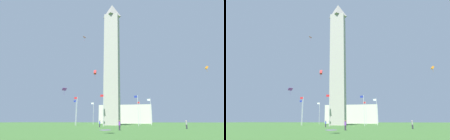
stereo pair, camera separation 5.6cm
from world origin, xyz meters
The scene contains 19 objects.
ground_plane centered at (0.00, 0.00, 0.00)m, with size 260.00×260.00×0.00m, color #3D6B2D.
obelisk_monument centered at (0.00, 0.00, 24.61)m, with size 5.42×5.42×49.23m.
flagpole_n centered at (13.86, 0.00, 4.99)m, with size 1.12×0.14×9.18m.
flagpole_ne centered at (9.82, 9.76, 4.99)m, with size 1.12×0.14×9.18m.
flagpole_e centered at (0.05, 13.81, 4.99)m, with size 1.12×0.14×9.18m.
flagpole_se centered at (-9.71, 9.76, 4.99)m, with size 1.12×0.14×9.18m.
flagpole_s centered at (-13.75, 0.00, 4.99)m, with size 1.12×0.14×9.18m.
flagpole_sw centered at (-9.71, -9.76, 4.99)m, with size 1.12×0.14×9.18m.
flagpole_w centered at (0.05, -13.81, 4.99)m, with size 1.12×0.14×9.18m.
flagpole_nw centered at (9.82, -9.76, 4.99)m, with size 1.12×0.14×9.18m.
person_purple_shirt centered at (-7.63, 35.21, 0.82)m, with size 0.32×0.32×1.65m.
person_blue_shirt centered at (-0.51, 20.20, 0.81)m, with size 0.32×0.32×1.64m.
person_gray_shirt centered at (-19.74, 27.56, 0.80)m, with size 0.32×0.32×1.61m.
kite_pink_diamond centered at (4.52, 20.23, 24.97)m, with size 1.02×1.04×1.29m.
kite_purple_diamond centered at (12.50, 14.03, 10.93)m, with size 1.76×1.75×2.18m.
kite_red_box centered at (3.45, 11.68, 16.60)m, with size 0.99×1.52×2.87m.
kite_orange_box centered at (-27.24, 20.24, 14.11)m, with size 0.86×0.59×1.56m.
distant_building centered at (-0.23, -46.29, 5.21)m, with size 29.99×15.39×10.42m.
picnic_blanket_near_first_person centered at (-5.08, 34.39, 0.01)m, with size 1.80×1.40×0.01m, color purple.
Camera 2 is at (-12.10, 66.73, 1.53)m, focal length 29.35 mm.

